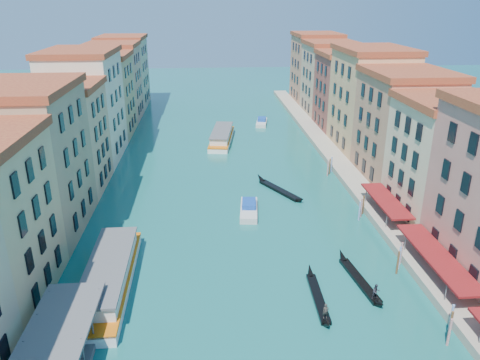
% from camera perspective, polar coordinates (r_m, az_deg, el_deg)
% --- Properties ---
extents(left_bank_palazzos, '(12.80, 128.40, 21.00)m').
position_cam_1_polar(left_bank_palazzos, '(89.86, -19.19, 7.25)').
color(left_bank_palazzos, tan).
rests_on(left_bank_palazzos, ground).
extents(right_bank_palazzos, '(12.80, 128.40, 21.00)m').
position_cam_1_polar(right_bank_palazzos, '(93.22, 16.69, 8.03)').
color(right_bank_palazzos, brown).
rests_on(right_bank_palazzos, ground).
extents(quay, '(4.00, 140.00, 1.00)m').
position_cam_1_polar(quay, '(93.16, 11.49, 2.57)').
color(quay, '#A39B84').
rests_on(quay, ground).
extents(restaurant_awnings, '(3.20, 44.55, 3.12)m').
position_cam_1_polar(restaurant_awnings, '(56.43, 23.13, -8.82)').
color(restaurant_awnings, maroon).
rests_on(restaurant_awnings, ground).
extents(mooring_poles_right, '(1.44, 54.24, 3.20)m').
position_cam_1_polar(mooring_poles_right, '(60.51, 17.86, -7.80)').
color(mooring_poles_right, '#552F1D').
rests_on(mooring_poles_right, ground).
extents(vaporetto_near, '(4.80, 20.21, 3.00)m').
position_cam_1_polar(vaporetto_near, '(54.16, -15.65, -11.12)').
color(vaporetto_near, white).
rests_on(vaporetto_near, ground).
extents(vaporetto_far, '(6.56, 18.46, 2.69)m').
position_cam_1_polar(vaporetto_far, '(104.02, -2.24, 5.36)').
color(vaporetto_far, white).
rests_on(vaporetto_far, ground).
extents(gondola_fore, '(1.33, 11.20, 2.23)m').
position_cam_1_polar(gondola_fore, '(51.32, 9.49, -13.84)').
color(gondola_fore, black).
rests_on(gondola_fore, ground).
extents(gondola_right, '(2.39, 11.65, 2.32)m').
position_cam_1_polar(gondola_right, '(54.83, 14.48, -11.69)').
color(gondola_right, black).
rests_on(gondola_right, ground).
extents(gondola_far, '(7.05, 11.81, 1.83)m').
position_cam_1_polar(gondola_far, '(77.23, 4.71, -1.10)').
color(gondola_far, black).
rests_on(gondola_far, ground).
extents(motorboat_mid, '(3.27, 8.05, 1.62)m').
position_cam_1_polar(motorboat_mid, '(69.33, 1.09, -3.49)').
color(motorboat_mid, silver).
rests_on(motorboat_mid, ground).
extents(motorboat_far, '(3.72, 8.00, 1.59)m').
position_cam_1_polar(motorboat_far, '(118.97, 2.65, 7.09)').
color(motorboat_far, silver).
rests_on(motorboat_far, ground).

